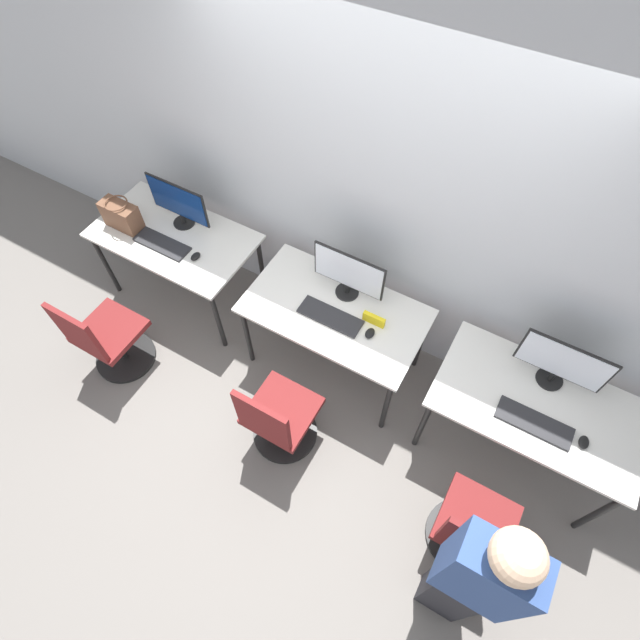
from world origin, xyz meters
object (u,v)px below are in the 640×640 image
object	(u,v)px
keyboard_left	(162,244)
monitor_right	(562,363)
monitor_left	(178,203)
monitor_center	(349,273)
mouse_left	(196,256)
keyboard_center	(330,316)
office_chair_left	(107,340)
office_chair_right	(471,533)
handbag	(121,215)
office_chair_center	(278,420)
keyboard_right	(534,423)
person_right	(474,579)
mouse_right	(584,442)
mouse_center	(370,333)

from	to	relation	value
keyboard_left	monitor_right	world-z (taller)	monitor_right
monitor_left	monitor_center	xyz separation A→B (m)	(1.45, 0.03, 0.00)
mouse_left	keyboard_center	size ratio (longest dim) A/B	0.20
office_chair_left	office_chair_right	bearing A→B (deg)	1.30
office_chair_left	handbag	bearing A→B (deg)	113.96
office_chair_center	keyboard_right	size ratio (longest dim) A/B	1.92
person_right	office_chair_right	bearing A→B (deg)	89.66
handbag	office_chair_right	bearing A→B (deg)	-12.19
monitor_left	person_right	xyz separation A→B (m)	(2.85, -1.32, -0.03)
office_chair_left	handbag	size ratio (longest dim) A/B	2.92
keyboard_right	handbag	xyz separation A→B (m)	(-3.29, 0.04, 0.11)
keyboard_center	person_right	size ratio (longest dim) A/B	0.27
mouse_left	monitor_center	bearing A→B (deg)	13.64
monitor_left	person_right	size ratio (longest dim) A/B	0.32
keyboard_left	handbag	world-z (taller)	handbag
keyboard_center	office_chair_right	world-z (taller)	office_chair_right
monitor_left	person_right	world-z (taller)	person_right
mouse_right	person_right	distance (m)	1.12
mouse_left	person_right	bearing A→B (deg)	-22.89
mouse_right	handbag	xyz separation A→B (m)	(-3.58, 0.01, 0.10)
monitor_left	keyboard_left	world-z (taller)	monitor_left
monitor_center	office_chair_center	bearing A→B (deg)	-90.74
office_chair_left	office_chair_right	distance (m)	2.90
mouse_left	office_chair_right	distance (m)	2.67
monitor_right	office_chair_right	world-z (taller)	monitor_right
mouse_right	handbag	bearing A→B (deg)	179.77
office_chair_left	monitor_right	bearing A→B (deg)	20.00
keyboard_center	person_right	world-z (taller)	person_right
mouse_right	monitor_left	bearing A→B (deg)	175.14
office_chair_left	keyboard_center	distance (m)	1.74
mouse_center	office_chair_center	distance (m)	0.87
keyboard_right	keyboard_center	bearing A→B (deg)	177.20
mouse_center	monitor_center	bearing A→B (deg)	141.28
person_right	keyboard_right	bearing A→B (deg)	86.79
mouse_left	mouse_center	bearing A→B (deg)	1.41
keyboard_right	office_chair_left	bearing A→B (deg)	-166.12
mouse_center	keyboard_right	distance (m)	1.15
keyboard_right	monitor_right	bearing A→B (deg)	90.00
mouse_left	monitor_center	size ratio (longest dim) A/B	0.17
mouse_center	office_chair_right	xyz separation A→B (m)	(1.10, -0.74, -0.39)
keyboard_center	office_chair_center	world-z (taller)	office_chair_center
office_chair_left	mouse_center	xyz separation A→B (m)	(1.80, 0.81, 0.39)
monitor_left	mouse_left	world-z (taller)	monitor_left
office_chair_center	monitor_left	bearing A→B (deg)	147.33
office_chair_left	handbag	world-z (taller)	handbag
monitor_left	handbag	bearing A→B (deg)	-146.12
keyboard_center	handbag	xyz separation A→B (m)	(-1.84, -0.04, 0.11)
mouse_right	monitor_right	bearing A→B (deg)	131.73
mouse_center	keyboard_left	bearing A→B (deg)	-178.09
monitor_left	mouse_center	world-z (taller)	monitor_left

